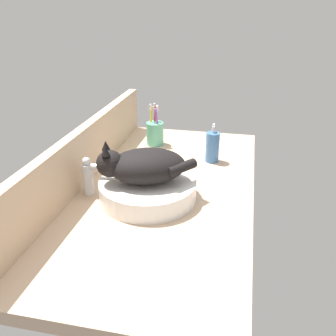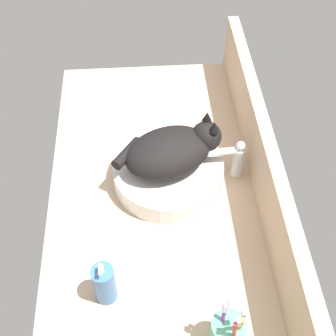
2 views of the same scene
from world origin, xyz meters
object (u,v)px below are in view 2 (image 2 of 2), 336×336
Objects in this scene: sink_basin at (168,172)px; toothbrush_cup at (227,334)px; soap_dispenser at (104,284)px; cat at (172,150)px; faucet at (235,158)px.

sink_basin is 50.52cm from toothbrush_cup.
soap_dispenser is (35.85, -17.63, 2.99)cm from sink_basin.
cat is 1.68× the size of toothbrush_cup.
toothbrush_cup is (50.36, -9.71, -1.78)cm from faucet.
faucet is 0.73× the size of toothbrush_cup.
faucet is 52.27cm from soap_dispenser.
toothbrush_cup reaches higher than sink_basin.
sink_basin is at bearing -87.49° from faucet.
cat is at bearing 152.55° from soap_dispenser.
sink_basin is at bearing 153.81° from soap_dispenser.
toothbrush_cup is at bearing 9.75° from cat.
soap_dispenser is 0.83× the size of toothbrush_cup.
soap_dispenser is at bearing -27.45° from cat.
faucet is (-0.86, 19.57, 4.02)cm from sink_basin.
faucet is at bearing 91.02° from cat.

